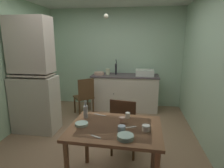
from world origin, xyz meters
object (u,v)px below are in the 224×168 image
(serving_bowl_wide, at_px, (82,124))
(dining_table, at_px, (115,135))
(mixing_bowl_counter, at_px, (99,73))
(chair_far_side, at_px, (124,126))
(sink_basin, at_px, (145,73))
(hutch_cabinet, at_px, (33,80))
(hand_pump, at_px, (116,68))
(mug_tall, at_px, (122,129))
(chair_by_counter, at_px, (85,96))
(glass_bottle, at_px, (85,111))

(serving_bowl_wide, bearing_deg, dining_table, 3.07)
(mixing_bowl_counter, relative_size, chair_far_side, 0.27)
(sink_basin, relative_size, mixing_bowl_counter, 1.78)
(hutch_cabinet, xyz_separation_m, dining_table, (1.71, -1.20, -0.35))
(sink_basin, bearing_deg, serving_bowl_wide, -106.07)
(chair_far_side, bearing_deg, hand_pump, 100.88)
(serving_bowl_wide, distance_m, mug_tall, 0.49)
(chair_by_counter, bearing_deg, dining_table, -64.44)
(mug_tall, xyz_separation_m, glass_bottle, (-0.50, 0.32, 0.05))
(hand_pump, bearing_deg, sink_basin, -3.57)
(mixing_bowl_counter, xyz_separation_m, chair_by_counter, (-0.24, -0.53, -0.45))
(hand_pump, height_order, chair_far_side, hand_pump)
(mug_tall, bearing_deg, dining_table, 125.25)
(glass_bottle, bearing_deg, hand_pump, 88.50)
(serving_bowl_wide, bearing_deg, chair_by_counter, 105.99)
(hutch_cabinet, bearing_deg, hand_pump, 48.08)
(sink_basin, relative_size, hand_pump, 1.13)
(chair_far_side, distance_m, mug_tall, 0.82)
(chair_far_side, bearing_deg, mug_tall, -87.74)
(sink_basin, height_order, hand_pump, hand_pump)
(dining_table, distance_m, glass_bottle, 0.50)
(dining_table, relative_size, mug_tall, 13.02)
(hutch_cabinet, height_order, mug_tall, hutch_cabinet)
(hutch_cabinet, relative_size, sink_basin, 4.90)
(chair_far_side, distance_m, serving_bowl_wide, 0.85)
(hutch_cabinet, xyz_separation_m, hand_pump, (1.37, 1.52, 0.04))
(hand_pump, relative_size, chair_by_counter, 0.44)
(sink_basin, height_order, serving_bowl_wide, sink_basin)
(sink_basin, height_order, chair_far_side, sink_basin)
(chair_by_counter, relative_size, serving_bowl_wide, 5.87)
(hand_pump, distance_m, glass_bottle, 2.53)
(dining_table, height_order, glass_bottle, glass_bottle)
(chair_by_counter, height_order, mug_tall, chair_by_counter)
(mug_tall, distance_m, glass_bottle, 0.59)
(mug_tall, bearing_deg, chair_by_counter, 116.15)
(hutch_cabinet, relative_size, dining_table, 2.00)
(hand_pump, xyz_separation_m, chair_far_side, (0.40, -2.09, -0.58))
(mixing_bowl_counter, distance_m, mug_tall, 2.88)
(hutch_cabinet, distance_m, chair_far_side, 1.93)
(hand_pump, distance_m, serving_bowl_wide, 2.76)
(sink_basin, distance_m, mug_tall, 2.82)
(chair_far_side, xyz_separation_m, chair_by_counter, (-1.06, 1.47, -0.01))
(mixing_bowl_counter, bearing_deg, chair_by_counter, -114.26)
(mixing_bowl_counter, xyz_separation_m, chair_far_side, (0.82, -2.00, -0.44))
(chair_far_side, relative_size, glass_bottle, 3.94)
(mug_tall, bearing_deg, serving_bowl_wide, 168.08)
(serving_bowl_wide, distance_m, glass_bottle, 0.23)
(dining_table, distance_m, serving_bowl_wide, 0.41)
(sink_basin, xyz_separation_m, dining_table, (-0.38, -2.68, -0.30))
(hutch_cabinet, height_order, hand_pump, hutch_cabinet)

